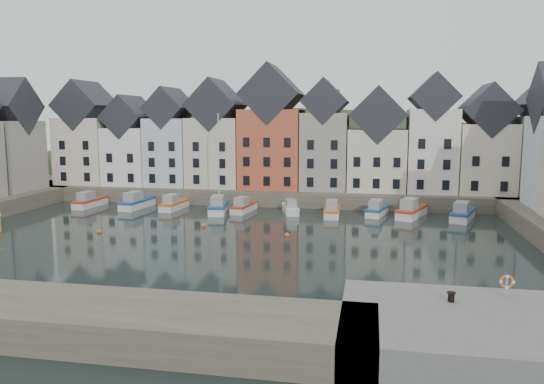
% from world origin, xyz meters
% --- Properties ---
extents(ground, '(260.00, 260.00, 0.00)m').
position_xyz_m(ground, '(0.00, 0.00, 0.00)').
color(ground, black).
rests_on(ground, ground).
extents(far_quay, '(90.00, 16.00, 2.00)m').
position_xyz_m(far_quay, '(0.00, 30.00, 1.00)').
color(far_quay, '#504A3D').
rests_on(far_quay, ground).
extents(near_quay, '(18.00, 10.00, 2.00)m').
position_xyz_m(near_quay, '(22.00, -20.00, 1.00)').
color(near_quay, '#60605E').
rests_on(near_quay, ground).
extents(hillside, '(153.60, 70.40, 64.00)m').
position_xyz_m(hillside, '(0.02, 56.00, -17.96)').
color(hillside, '#242F17').
rests_on(hillside, ground).
extents(far_terrace, '(72.37, 8.16, 17.78)m').
position_xyz_m(far_terrace, '(3.21, 28.00, 8.88)').
color(far_terrace, '#ECE0C6').
rests_on(far_terrace, far_quay).
extents(mooring_buoys, '(20.50, 5.50, 0.50)m').
position_xyz_m(mooring_buoys, '(-4.00, 5.33, 0.15)').
color(mooring_buoys, '#D16018').
rests_on(mooring_buoys, ground).
extents(boat_a, '(2.26, 6.35, 2.40)m').
position_xyz_m(boat_a, '(-23.66, 18.02, 0.72)').
color(boat_a, silver).
rests_on(boat_a, ground).
extents(boat_b, '(2.70, 6.88, 2.58)m').
position_xyz_m(boat_b, '(-16.75, 18.10, 0.77)').
color(boat_b, silver).
rests_on(boat_b, ground).
extents(boat_c, '(2.29, 6.18, 2.33)m').
position_xyz_m(boat_c, '(-11.48, 18.19, 0.69)').
color(boat_c, silver).
rests_on(boat_c, ground).
extents(boat_d, '(3.21, 7.01, 12.90)m').
position_xyz_m(boat_d, '(-4.85, 16.88, 0.84)').
color(boat_d, silver).
rests_on(boat_d, ground).
extents(boat_e, '(2.49, 6.00, 2.24)m').
position_xyz_m(boat_e, '(-1.88, 18.13, 0.67)').
color(boat_e, silver).
rests_on(boat_e, ground).
extents(boat_f, '(3.08, 5.68, 2.08)m').
position_xyz_m(boat_f, '(4.31, 18.33, 0.62)').
color(boat_f, silver).
rests_on(boat_f, ground).
extents(boat_g, '(2.14, 6.12, 2.32)m').
position_xyz_m(boat_g, '(9.70, 17.27, 0.69)').
color(boat_g, silver).
rests_on(boat_g, ground).
extents(boat_h, '(3.11, 6.15, 2.26)m').
position_xyz_m(boat_h, '(15.21, 18.88, 0.67)').
color(boat_h, silver).
rests_on(boat_h, ground).
extents(boat_i, '(4.44, 7.29, 2.68)m').
position_xyz_m(boat_i, '(19.35, 18.31, 0.80)').
color(boat_i, silver).
rests_on(boat_i, ground).
extents(boat_j, '(4.05, 6.96, 2.55)m').
position_xyz_m(boat_j, '(25.26, 17.60, 0.76)').
color(boat_j, silver).
rests_on(boat_j, ground).
extents(mooring_bollard, '(0.48, 0.48, 0.56)m').
position_xyz_m(mooring_bollard, '(19.01, -18.02, 2.31)').
color(mooring_bollard, black).
rests_on(mooring_bollard, near_quay).
extents(life_ring_post, '(0.80, 0.17, 1.30)m').
position_xyz_m(life_ring_post, '(22.25, -16.54, 2.86)').
color(life_ring_post, gray).
rests_on(life_ring_post, near_quay).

